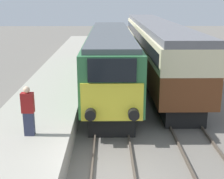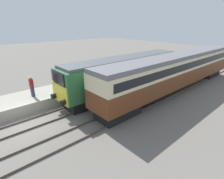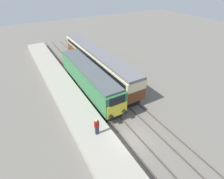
{
  "view_description": "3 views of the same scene",
  "coord_description": "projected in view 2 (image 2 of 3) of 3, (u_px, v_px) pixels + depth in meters",
  "views": [
    {
      "loc": [
        -0.15,
        -8.88,
        5.72
      ],
      "look_at": [
        0.0,
        2.85,
        2.3
      ],
      "focal_mm": 50.0,
      "sensor_mm": 36.0,
      "label": 1
    },
    {
      "loc": [
        12.42,
        -2.61,
        7.03
      ],
      "look_at": [
        1.7,
        6.85,
        1.6
      ],
      "focal_mm": 28.0,
      "sensor_mm": 36.0,
      "label": 2
    },
    {
      "loc": [
        -7.77,
        -9.46,
        13.95
      ],
      "look_at": [
        1.7,
        6.85,
        1.6
      ],
      "focal_mm": 28.0,
      "sensor_mm": 36.0,
      "label": 3
    }
  ],
  "objects": [
    {
      "name": "ground_plane",
      "position": [
        27.0,
        126.0,
        12.82
      ],
      "size": [
        120.0,
        120.0,
        0.0
      ],
      "primitive_type": "plane",
      "color": "slate"
    },
    {
      "name": "platform_left",
      "position": [
        91.0,
        85.0,
        19.91
      ],
      "size": [
        3.5,
        50.0,
        0.93
      ],
      "color": "#9E998C",
      "rests_on": "ground_plane"
    },
    {
      "name": "rails_near_track",
      "position": [
        84.0,
        105.0,
        15.88
      ],
      "size": [
        1.51,
        60.0,
        0.14
      ],
      "color": "#4C4238",
      "rests_on": "ground_plane"
    },
    {
      "name": "rails_far_track",
      "position": [
        109.0,
        119.0,
        13.5
      ],
      "size": [
        1.5,
        60.0,
        0.14
      ],
      "color": "#4C4238",
      "rests_on": "ground_plane"
    },
    {
      "name": "locomotive",
      "position": [
        126.0,
        73.0,
        18.4
      ],
      "size": [
        2.7,
        15.36,
        3.83
      ],
      "color": "black",
      "rests_on": "ground_plane"
    },
    {
      "name": "passenger_carriage",
      "position": [
        178.0,
        69.0,
        18.69
      ],
      "size": [
        2.75,
        21.89,
        4.07
      ],
      "color": "black",
      "rests_on": "ground_plane"
    },
    {
      "name": "person_on_platform",
      "position": [
        32.0,
        86.0,
        15.27
      ],
      "size": [
        0.44,
        0.26,
        1.84
      ],
      "color": "#2D334C",
      "rests_on": "platform_left"
    }
  ]
}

